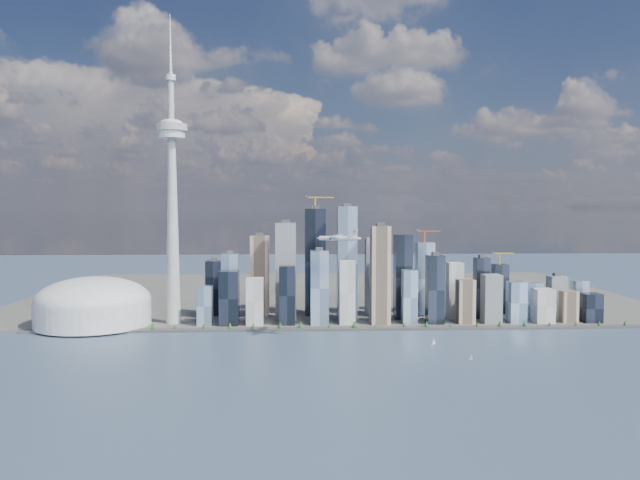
{
  "coord_description": "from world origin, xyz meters",
  "views": [
    {
      "loc": [
        -82.12,
        -819.3,
        212.73
      ],
      "look_at": [
        -36.58,
        260.0,
        156.12
      ],
      "focal_mm": 35.0,
      "sensor_mm": 36.0,
      "label": 1
    }
  ],
  "objects_px": {
    "dome_stadium": "(93,305)",
    "sailboat_east": "(433,342)",
    "needle_tower": "(172,194)",
    "sailboat_west": "(471,358)",
    "airplane": "(339,238)"
  },
  "relations": [
    {
      "from": "needle_tower",
      "to": "sailboat_east",
      "type": "height_order",
      "value": "needle_tower"
    },
    {
      "from": "needle_tower",
      "to": "sailboat_west",
      "type": "xyz_separation_m",
      "value": [
        465.44,
        -277.52,
        -233.21
      ]
    },
    {
      "from": "needle_tower",
      "to": "airplane",
      "type": "distance_m",
      "value": 336.85
    },
    {
      "from": "sailboat_east",
      "to": "sailboat_west",
      "type": "bearing_deg",
      "value": -76.14
    },
    {
      "from": "needle_tower",
      "to": "dome_stadium",
      "type": "height_order",
      "value": "needle_tower"
    },
    {
      "from": "dome_stadium",
      "to": "sailboat_east",
      "type": "height_order",
      "value": "dome_stadium"
    },
    {
      "from": "sailboat_west",
      "to": "dome_stadium",
      "type": "bearing_deg",
      "value": -178.95
    },
    {
      "from": "needle_tower",
      "to": "airplane",
      "type": "bearing_deg",
      "value": -29.09
    },
    {
      "from": "dome_stadium",
      "to": "sailboat_east",
      "type": "bearing_deg",
      "value": -16.47
    },
    {
      "from": "airplane",
      "to": "sailboat_east",
      "type": "distance_m",
      "value": 219.49
    },
    {
      "from": "needle_tower",
      "to": "dome_stadium",
      "type": "relative_size",
      "value": 2.75
    },
    {
      "from": "needle_tower",
      "to": "dome_stadium",
      "type": "distance_m",
      "value": 241.4
    },
    {
      "from": "sailboat_east",
      "to": "dome_stadium",
      "type": "bearing_deg",
      "value": 159.81
    },
    {
      "from": "dome_stadium",
      "to": "sailboat_east",
      "type": "xyz_separation_m",
      "value": [
        574.47,
        -169.78,
        -36.18
      ]
    },
    {
      "from": "airplane",
      "to": "needle_tower",
      "type": "bearing_deg",
      "value": 167.2
    }
  ]
}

